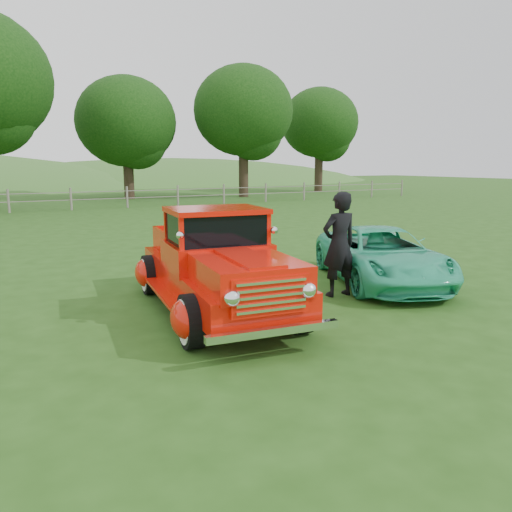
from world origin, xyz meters
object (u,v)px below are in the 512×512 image
tree_far_east (320,123)px  tree_mid_east (243,111)px  teal_sedan (381,256)px  man (339,244)px  red_pickup (215,266)px  tree_near_east (126,122)px

tree_far_east → tree_mid_east: bearing=-161.6°
tree_mid_east → tree_far_east: tree_mid_east is taller
teal_sedan → man: 1.56m
tree_mid_east → red_pickup: 29.59m
red_pickup → teal_sedan: red_pickup is taller
tree_far_east → teal_sedan: size_ratio=2.12×
tree_mid_east → tree_far_east: 9.49m
tree_near_east → tree_mid_east: tree_mid_east is taller
tree_far_east → man: size_ratio=4.47×
man → tree_far_east: bearing=-123.1°
tree_near_east → teal_sedan: 27.82m
tree_mid_east → teal_sedan: size_ratio=2.26×
man → tree_near_east: bearing=-94.7°
red_pickup → teal_sedan: size_ratio=1.23×
tree_mid_east → tree_far_east: bearing=18.4°
man → teal_sedan: bearing=-162.3°
tree_far_east → man: (-20.44, -28.75, -4.87)m
tree_near_east → red_pickup: tree_near_east is taller
tree_mid_east → red_pickup: bearing=-118.5°
tree_mid_east → red_pickup: tree_mid_east is taller
tree_far_east → teal_sedan: bearing=-123.8°
tree_far_east → tree_near_east: bearing=-176.6°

